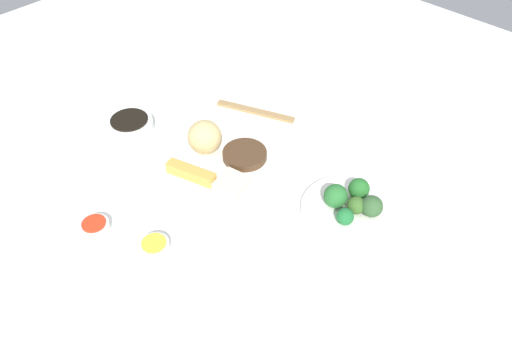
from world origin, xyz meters
TOP-DOWN VIEW (x-y plane):
  - tabletop at (0.00, 0.00)m, footprint 2.20×2.20m
  - main_plate at (0.01, 0.00)m, footprint 0.26×0.26m
  - rice_scoop at (-0.01, -0.06)m, footprint 0.08×0.08m
  - spring_roll at (0.07, -0.02)m, footprint 0.06×0.12m
  - crab_rangoon_wonton at (0.03, 0.07)m, footprint 0.08×0.08m
  - stir_fry_heap at (-0.06, 0.02)m, footprint 0.10×0.10m
  - broccoli_plate at (-0.10, 0.30)m, footprint 0.21×0.21m
  - broccoli_floret_0 at (-0.06, 0.31)m, footprint 0.04×0.04m
  - broccoli_floret_1 at (-0.12, 0.34)m, footprint 0.05×0.05m
  - broccoli_floret_2 at (-0.09, 0.27)m, footprint 0.05×0.05m
  - broccoli_floret_3 at (-0.14, 0.29)m, footprint 0.05×0.05m
  - broccoli_floret_4 at (-0.10, 0.31)m, footprint 0.04×0.04m
  - soy_sauce_bowl at (0.06, -0.26)m, footprint 0.11×0.11m
  - soy_sauce_bowl_liquid at (0.06, -0.26)m, footprint 0.09×0.09m
  - sauce_ramekin_sweet_and_sour at (0.30, -0.05)m, footprint 0.06×0.06m
  - sauce_ramekin_sweet_and_sour_liquid at (0.30, -0.05)m, footprint 0.05×0.05m
  - sauce_ramekin_hot_mustard at (0.25, 0.08)m, footprint 0.06×0.06m
  - sauce_ramekin_hot_mustard_liquid at (0.25, 0.08)m, footprint 0.05×0.05m
  - chopsticks_pair at (-0.22, -0.09)m, footprint 0.10×0.21m

SIDE VIEW (x-z plane):
  - tabletop at x=0.00m, z-range 0.00..0.02m
  - chopsticks_pair at x=-0.22m, z-range 0.02..0.03m
  - broccoli_plate at x=-0.10m, z-range 0.02..0.03m
  - main_plate at x=0.01m, z-range 0.02..0.04m
  - sauce_ramekin_sweet_and_sour at x=0.30m, z-range 0.02..0.04m
  - sauce_ramekin_hot_mustard at x=0.25m, z-range 0.02..0.04m
  - soy_sauce_bowl at x=0.06m, z-range 0.02..0.06m
  - crab_rangoon_wonton at x=0.03m, z-range 0.04..0.05m
  - stir_fry_heap at x=-0.06m, z-range 0.04..0.05m
  - sauce_ramekin_sweet_and_sour_liquid at x=0.30m, z-range 0.04..0.05m
  - sauce_ramekin_hot_mustard_liquid at x=0.25m, z-range 0.04..0.05m
  - spring_roll at x=0.07m, z-range 0.04..0.06m
  - broccoli_floret_0 at x=-0.06m, z-range 0.03..0.07m
  - broccoli_floret_4 at x=-0.10m, z-range 0.03..0.07m
  - broccoli_floret_3 at x=-0.14m, z-range 0.03..0.08m
  - broccoli_floret_1 at x=-0.12m, z-range 0.03..0.08m
  - broccoli_floret_2 at x=-0.09m, z-range 0.03..0.09m
  - soy_sauce_bowl_liquid at x=0.06m, z-range 0.06..0.06m
  - rice_scoop at x=-0.01m, z-range 0.04..0.12m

